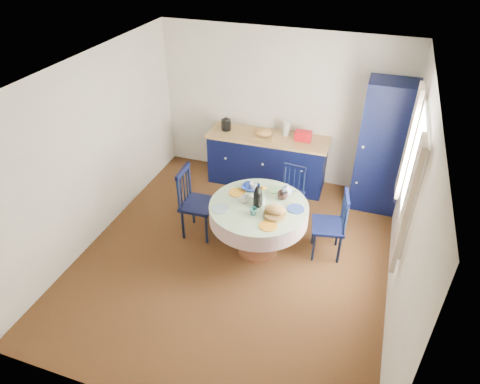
{
  "coord_description": "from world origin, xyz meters",
  "views": [
    {
      "loc": [
        1.47,
        -4.08,
        3.97
      ],
      "look_at": [
        0.01,
        0.2,
        0.92
      ],
      "focal_mm": 32.0,
      "sensor_mm": 36.0,
      "label": 1
    }
  ],
  "objects_px": {
    "mug_c": "(283,195)",
    "cobalt_bowl": "(251,188)",
    "chair_right": "(331,224)",
    "chair_left": "(195,202)",
    "mug_b": "(253,212)",
    "chair_far": "(290,193)",
    "mug_a": "(245,199)",
    "kitchen_counter": "(267,159)",
    "mug_d": "(254,186)",
    "dining_table": "(259,213)",
    "pantry_cabinet": "(383,148)"
  },
  "relations": [
    {
      "from": "mug_c",
      "to": "mug_a",
      "type": "bearing_deg",
      "value": -153.06
    },
    {
      "from": "chair_far",
      "to": "mug_b",
      "type": "bearing_deg",
      "value": -93.9
    },
    {
      "from": "pantry_cabinet",
      "to": "chair_left",
      "type": "relative_size",
      "value": 1.94
    },
    {
      "from": "cobalt_bowl",
      "to": "pantry_cabinet",
      "type": "bearing_deg",
      "value": 39.82
    },
    {
      "from": "mug_d",
      "to": "mug_c",
      "type": "bearing_deg",
      "value": -12.95
    },
    {
      "from": "pantry_cabinet",
      "to": "cobalt_bowl",
      "type": "relative_size",
      "value": 8.48
    },
    {
      "from": "dining_table",
      "to": "mug_c",
      "type": "relative_size",
      "value": 9.49
    },
    {
      "from": "dining_table",
      "to": "mug_d",
      "type": "relative_size",
      "value": 12.09
    },
    {
      "from": "mug_a",
      "to": "cobalt_bowl",
      "type": "relative_size",
      "value": 0.49
    },
    {
      "from": "chair_left",
      "to": "mug_b",
      "type": "relative_size",
      "value": 10.26
    },
    {
      "from": "kitchen_counter",
      "to": "mug_c",
      "type": "bearing_deg",
      "value": -68.5
    },
    {
      "from": "kitchen_counter",
      "to": "mug_a",
      "type": "xyz_separation_m",
      "value": [
        0.18,
        -1.71,
        0.37
      ]
    },
    {
      "from": "chair_right",
      "to": "cobalt_bowl",
      "type": "bearing_deg",
      "value": -103.12
    },
    {
      "from": "pantry_cabinet",
      "to": "cobalt_bowl",
      "type": "bearing_deg",
      "value": -140.2
    },
    {
      "from": "kitchen_counter",
      "to": "chair_right",
      "type": "bearing_deg",
      "value": -49.49
    },
    {
      "from": "pantry_cabinet",
      "to": "mug_c",
      "type": "distance_m",
      "value": 1.83
    },
    {
      "from": "chair_left",
      "to": "mug_d",
      "type": "bearing_deg",
      "value": -76.41
    },
    {
      "from": "mug_c",
      "to": "dining_table",
      "type": "bearing_deg",
      "value": -136.08
    },
    {
      "from": "chair_far",
      "to": "cobalt_bowl",
      "type": "bearing_deg",
      "value": -117.8
    },
    {
      "from": "chair_right",
      "to": "mug_a",
      "type": "relative_size",
      "value": 8.32
    },
    {
      "from": "dining_table",
      "to": "mug_b",
      "type": "relative_size",
      "value": 12.68
    },
    {
      "from": "chair_left",
      "to": "mug_b",
      "type": "height_order",
      "value": "chair_left"
    },
    {
      "from": "chair_left",
      "to": "mug_c",
      "type": "distance_m",
      "value": 1.25
    },
    {
      "from": "cobalt_bowl",
      "to": "mug_d",
      "type": "bearing_deg",
      "value": 29.42
    },
    {
      "from": "chair_right",
      "to": "mug_d",
      "type": "bearing_deg",
      "value": -104.26
    },
    {
      "from": "chair_left",
      "to": "mug_a",
      "type": "bearing_deg",
      "value": -99.91
    },
    {
      "from": "chair_far",
      "to": "cobalt_bowl",
      "type": "distance_m",
      "value": 0.84
    },
    {
      "from": "dining_table",
      "to": "mug_c",
      "type": "bearing_deg",
      "value": 43.92
    },
    {
      "from": "pantry_cabinet",
      "to": "chair_left",
      "type": "bearing_deg",
      "value": -146.84
    },
    {
      "from": "mug_d",
      "to": "cobalt_bowl",
      "type": "height_order",
      "value": "mug_d"
    },
    {
      "from": "mug_b",
      "to": "dining_table",
      "type": "bearing_deg",
      "value": 86.26
    },
    {
      "from": "dining_table",
      "to": "chair_right",
      "type": "relative_size",
      "value": 1.32
    },
    {
      "from": "mug_c",
      "to": "cobalt_bowl",
      "type": "bearing_deg",
      "value": 170.48
    },
    {
      "from": "chair_far",
      "to": "mug_c",
      "type": "bearing_deg",
      "value": -80.07
    },
    {
      "from": "mug_d",
      "to": "chair_far",
      "type": "bearing_deg",
      "value": 56.43
    },
    {
      "from": "chair_right",
      "to": "mug_b",
      "type": "height_order",
      "value": "chair_right"
    },
    {
      "from": "cobalt_bowl",
      "to": "chair_far",
      "type": "bearing_deg",
      "value": 54.99
    },
    {
      "from": "dining_table",
      "to": "chair_right",
      "type": "distance_m",
      "value": 0.96
    },
    {
      "from": "dining_table",
      "to": "chair_far",
      "type": "height_order",
      "value": "dining_table"
    },
    {
      "from": "mug_a",
      "to": "kitchen_counter",
      "type": "bearing_deg",
      "value": 95.89
    },
    {
      "from": "chair_far",
      "to": "mug_d",
      "type": "distance_m",
      "value": 0.82
    },
    {
      "from": "mug_a",
      "to": "cobalt_bowl",
      "type": "height_order",
      "value": "mug_a"
    },
    {
      "from": "chair_right",
      "to": "cobalt_bowl",
      "type": "height_order",
      "value": "chair_right"
    },
    {
      "from": "mug_d",
      "to": "mug_a",
      "type": "bearing_deg",
      "value": -92.95
    },
    {
      "from": "pantry_cabinet",
      "to": "mug_d",
      "type": "bearing_deg",
      "value": -139.99
    },
    {
      "from": "mug_a",
      "to": "mug_c",
      "type": "bearing_deg",
      "value": 26.94
    },
    {
      "from": "mug_c",
      "to": "mug_d",
      "type": "distance_m",
      "value": 0.44
    },
    {
      "from": "mug_b",
      "to": "chair_right",
      "type": "bearing_deg",
      "value": 28.01
    },
    {
      "from": "pantry_cabinet",
      "to": "chair_left",
      "type": "height_order",
      "value": "pantry_cabinet"
    },
    {
      "from": "kitchen_counter",
      "to": "pantry_cabinet",
      "type": "xyz_separation_m",
      "value": [
        1.76,
        -0.07,
        0.55
      ]
    }
  ]
}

